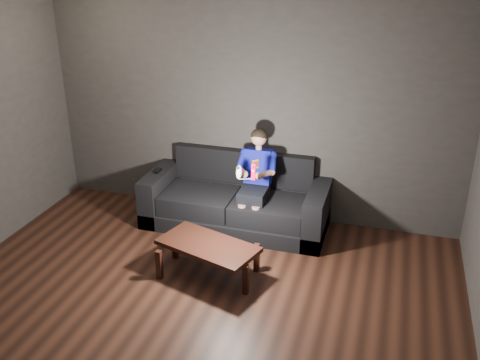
% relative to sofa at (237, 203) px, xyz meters
% --- Properties ---
extents(floor, '(5.00, 5.00, 0.00)m').
position_rel_sofa_xyz_m(floor, '(0.07, -2.15, -0.27)').
color(floor, black).
rests_on(floor, ground).
extents(back_wall, '(5.00, 0.04, 2.70)m').
position_rel_sofa_xyz_m(back_wall, '(0.07, 0.35, 1.08)').
color(back_wall, '#36322F').
rests_on(back_wall, ground).
extents(ceiling, '(5.00, 5.00, 0.02)m').
position_rel_sofa_xyz_m(ceiling, '(0.07, -2.15, 2.43)').
color(ceiling, beige).
rests_on(ceiling, back_wall).
extents(sofa, '(2.16, 0.93, 0.83)m').
position_rel_sofa_xyz_m(sofa, '(0.00, 0.00, 0.00)').
color(sofa, black).
rests_on(sofa, floor).
extents(child, '(0.45, 0.56, 1.11)m').
position_rel_sofa_xyz_m(child, '(0.25, -0.06, 0.44)').
color(child, black).
rests_on(child, sofa).
extents(wii_remote_red, '(0.05, 0.07, 0.18)m').
position_rel_sofa_xyz_m(wii_remote_red, '(0.33, -0.49, 0.64)').
color(wii_remote_red, red).
rests_on(wii_remote_red, child).
extents(nunchuk_white, '(0.07, 0.10, 0.16)m').
position_rel_sofa_xyz_m(nunchuk_white, '(0.17, -0.48, 0.61)').
color(nunchuk_white, silver).
rests_on(nunchuk_white, child).
extents(wii_remote_black, '(0.03, 0.14, 0.03)m').
position_rel_sofa_xyz_m(wii_remote_black, '(-0.97, -0.08, 0.33)').
color(wii_remote_black, black).
rests_on(wii_remote_black, sofa).
extents(coffee_table, '(1.10, 0.77, 0.36)m').
position_rel_sofa_xyz_m(coffee_table, '(0.05, -1.15, 0.04)').
color(coffee_table, black).
rests_on(coffee_table, floor).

